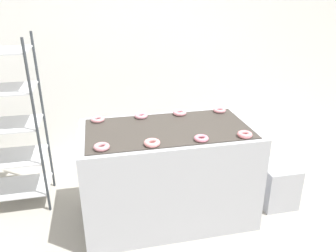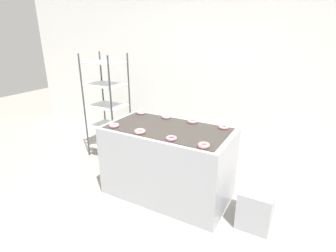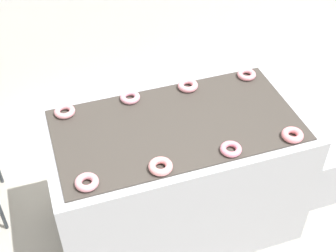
# 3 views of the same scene
# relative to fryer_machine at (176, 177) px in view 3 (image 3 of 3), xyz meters

# --- Properties ---
(fryer_machine) EXTENTS (1.51, 0.82, 0.89)m
(fryer_machine) POSITION_rel_fryer_machine_xyz_m (0.00, 0.00, 0.00)
(fryer_machine) COLOR #A8AAB2
(fryer_machine) RESTS_ON ground_plane
(glaze_bin) EXTENTS (0.34, 0.37, 0.42)m
(glaze_bin) POSITION_rel_fryer_machine_xyz_m (1.09, -0.05, -0.23)
(glaze_bin) COLOR #A8AAB2
(glaze_bin) RESTS_ON ground_plane
(donut_near_left) EXTENTS (0.12, 0.12, 0.04)m
(donut_near_left) POSITION_rel_fryer_machine_xyz_m (-0.57, -0.28, 0.47)
(donut_near_left) COLOR pink
(donut_near_left) RESTS_ON fryer_machine
(donut_near_midleft) EXTENTS (0.13, 0.13, 0.04)m
(donut_near_midleft) POSITION_rel_fryer_machine_xyz_m (-0.19, -0.30, 0.47)
(donut_near_midleft) COLOR pink
(donut_near_midleft) RESTS_ON fryer_machine
(donut_near_midright) EXTENTS (0.12, 0.12, 0.03)m
(donut_near_midright) POSITION_rel_fryer_machine_xyz_m (0.20, -0.30, 0.46)
(donut_near_midright) COLOR pink
(donut_near_midright) RESTS_ON fryer_machine
(donut_near_right) EXTENTS (0.12, 0.12, 0.04)m
(donut_near_right) POSITION_rel_fryer_machine_xyz_m (0.57, -0.31, 0.47)
(donut_near_right) COLOR pink
(donut_near_right) RESTS_ON fryer_machine
(donut_far_left) EXTENTS (0.12, 0.12, 0.03)m
(donut_far_left) POSITION_rel_fryer_machine_xyz_m (-0.59, 0.30, 0.46)
(donut_far_left) COLOR pink
(donut_far_left) RESTS_ON fryer_machine
(donut_far_midleft) EXTENTS (0.12, 0.12, 0.03)m
(donut_far_midleft) POSITION_rel_fryer_machine_xyz_m (-0.19, 0.30, 0.46)
(donut_far_midleft) COLOR pink
(donut_far_midleft) RESTS_ON fryer_machine
(donut_far_midright) EXTENTS (0.13, 0.13, 0.04)m
(donut_far_midright) POSITION_rel_fryer_machine_xyz_m (0.18, 0.30, 0.47)
(donut_far_midright) COLOR pink
(donut_far_midright) RESTS_ON fryer_machine
(donut_far_right) EXTENTS (0.12, 0.12, 0.03)m
(donut_far_right) POSITION_rel_fryer_machine_xyz_m (0.58, 0.29, 0.46)
(donut_far_right) COLOR pink
(donut_far_right) RESTS_ON fryer_machine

